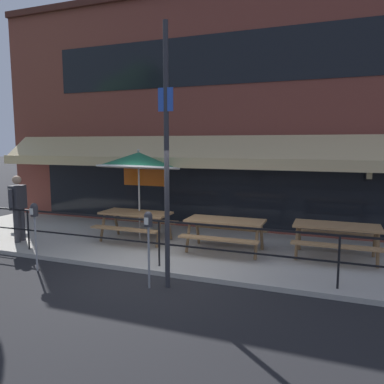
# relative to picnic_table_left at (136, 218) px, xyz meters

# --- Properties ---
(ground_plane) EXTENTS (120.00, 120.00, 0.00)m
(ground_plane) POSITION_rel_picnic_table_left_xyz_m (1.43, -1.90, -0.71)
(ground_plane) COLOR black
(patio_deck) EXTENTS (15.00, 4.00, 0.10)m
(patio_deck) POSITION_rel_picnic_table_left_xyz_m (1.43, 0.10, -0.66)
(patio_deck) COLOR #ADA89E
(patio_deck) RESTS_ON ground
(restaurant_building) EXTENTS (15.00, 1.60, 7.11)m
(restaurant_building) POSITION_rel_picnic_table_left_xyz_m (1.43, 2.32, 2.83)
(restaurant_building) COLOR brown
(restaurant_building) RESTS_ON ground
(patio_railing) EXTENTS (13.84, 0.04, 0.97)m
(patio_railing) POSITION_rel_picnic_table_left_xyz_m (1.43, -1.60, 0.09)
(patio_railing) COLOR black
(patio_railing) RESTS_ON patio_deck
(picnic_table_left) EXTENTS (1.80, 1.42, 0.76)m
(picnic_table_left) POSITION_rel_picnic_table_left_xyz_m (0.00, 0.00, 0.00)
(picnic_table_left) COLOR #997047
(picnic_table_left) RESTS_ON patio_deck
(picnic_table_centre) EXTENTS (1.80, 1.42, 0.76)m
(picnic_table_centre) POSITION_rel_picnic_table_left_xyz_m (2.42, -0.12, 0.00)
(picnic_table_centre) COLOR #997047
(picnic_table_centre) RESTS_ON patio_deck
(picnic_table_right) EXTENTS (1.80, 1.42, 0.76)m
(picnic_table_right) POSITION_rel_picnic_table_left_xyz_m (4.85, 0.21, 0.00)
(picnic_table_right) COLOR #997047
(picnic_table_right) RESTS_ON patio_deck
(patio_umbrella_left) EXTENTS (2.14, 2.14, 2.40)m
(patio_umbrella_left) POSITION_rel_picnic_table_left_xyz_m (0.00, 0.20, 1.47)
(patio_umbrella_left) COLOR #B7B2A8
(patio_umbrella_left) RESTS_ON patio_deck
(pedestrian_walking) EXTENTS (0.29, 0.62, 1.71)m
(pedestrian_walking) POSITION_rel_picnic_table_left_xyz_m (-2.80, -1.10, 0.35)
(pedestrian_walking) COLOR #333338
(pedestrian_walking) RESTS_ON patio_deck
(parking_meter_near) EXTENTS (0.15, 0.16, 1.42)m
(parking_meter_near) POSITION_rel_picnic_table_left_xyz_m (-0.94, -2.50, 0.44)
(parking_meter_near) COLOR gray
(parking_meter_near) RESTS_ON ground
(parking_meter_far) EXTENTS (0.15, 0.16, 1.42)m
(parking_meter_far) POSITION_rel_picnic_table_left_xyz_m (1.67, -2.52, 0.44)
(parking_meter_far) COLOR gray
(parking_meter_far) RESTS_ON ground
(street_sign_pole) EXTENTS (0.28, 0.09, 4.69)m
(street_sign_pole) POSITION_rel_picnic_table_left_xyz_m (1.96, -2.35, 1.69)
(street_sign_pole) COLOR #2D2D33
(street_sign_pole) RESTS_ON ground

